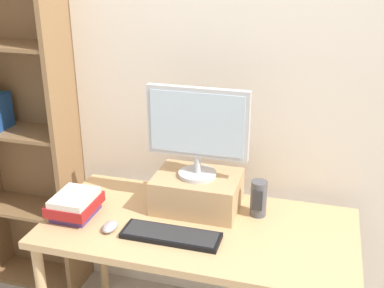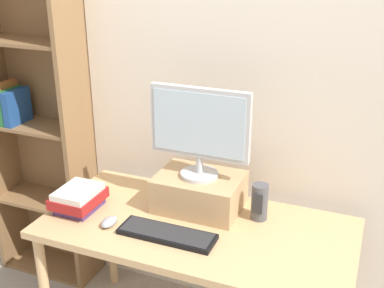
# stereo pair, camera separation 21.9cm
# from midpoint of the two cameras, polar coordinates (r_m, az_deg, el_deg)

# --- Properties ---
(back_wall) EXTENTS (7.00, 0.08, 2.60)m
(back_wall) POSITION_cam_midpoint_polar(r_m,az_deg,el_deg) (2.50, 7.20, 6.68)
(back_wall) COLOR beige
(back_wall) RESTS_ON ground_plane
(desk) EXTENTS (1.47, 0.72, 0.75)m
(desk) POSITION_cam_midpoint_polar(r_m,az_deg,el_deg) (2.34, 3.28, -11.24)
(desk) COLOR tan
(desk) RESTS_ON ground_plane
(bookshelf_unit) EXTENTS (0.62, 0.28, 1.97)m
(bookshelf_unit) POSITION_cam_midpoint_polar(r_m,az_deg,el_deg) (2.97, -15.92, 2.36)
(bookshelf_unit) COLOR olive
(bookshelf_unit) RESTS_ON ground_plane
(riser_box) EXTENTS (0.42, 0.31, 0.18)m
(riser_box) POSITION_cam_midpoint_polar(r_m,az_deg,el_deg) (2.40, 3.50, -5.75)
(riser_box) COLOR tan
(riser_box) RESTS_ON desk
(computer_monitor) EXTENTS (0.49, 0.19, 0.45)m
(computer_monitor) POSITION_cam_midpoint_polar(r_m,az_deg,el_deg) (2.26, 3.68, 1.79)
(computer_monitor) COLOR #B7B7BA
(computer_monitor) RESTS_ON riser_box
(keyboard) EXTENTS (0.45, 0.14, 0.02)m
(keyboard) POSITION_cam_midpoint_polar(r_m,az_deg,el_deg) (2.21, -0.10, -10.69)
(keyboard) COLOR black
(keyboard) RESTS_ON desk
(computer_mouse) EXTENTS (0.06, 0.10, 0.04)m
(computer_mouse) POSITION_cam_midpoint_polar(r_m,az_deg,el_deg) (2.30, -7.09, -9.22)
(computer_mouse) COLOR #99999E
(computer_mouse) RESTS_ON desk
(book_stack) EXTENTS (0.21, 0.24, 0.12)m
(book_stack) POSITION_cam_midpoint_polar(r_m,az_deg,el_deg) (2.44, -10.80, -6.43)
(book_stack) COLOR #4C336B
(book_stack) RESTS_ON desk
(desk_speaker) EXTENTS (0.08, 0.08, 0.18)m
(desk_speaker) POSITION_cam_midpoint_polar(r_m,az_deg,el_deg) (2.34, 10.70, -6.83)
(desk_speaker) COLOR #4C4C51
(desk_speaker) RESTS_ON desk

